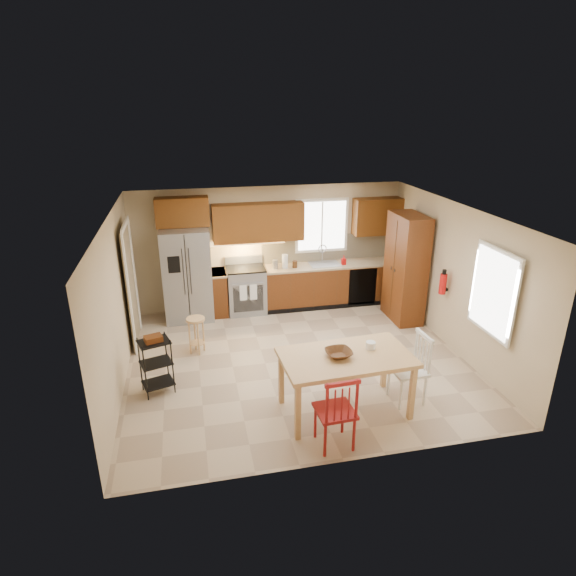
% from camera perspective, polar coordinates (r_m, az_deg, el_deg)
% --- Properties ---
extents(floor, '(5.50, 5.50, 0.00)m').
position_cam_1_polar(floor, '(8.16, 1.05, -8.52)').
color(floor, tan).
rests_on(floor, ground).
extents(ceiling, '(5.50, 5.00, 0.02)m').
position_cam_1_polar(ceiling, '(7.25, 1.18, 8.89)').
color(ceiling, silver).
rests_on(ceiling, ground).
extents(wall_back, '(5.50, 0.02, 2.50)m').
position_cam_1_polar(wall_back, '(9.94, -2.20, 4.86)').
color(wall_back, '#CCB793').
rests_on(wall_back, ground).
extents(wall_front, '(5.50, 0.02, 2.50)m').
position_cam_1_polar(wall_front, '(5.46, 7.21, -9.80)').
color(wall_front, '#CCB793').
rests_on(wall_front, ground).
extents(wall_left, '(0.02, 5.00, 2.50)m').
position_cam_1_polar(wall_left, '(7.52, -19.75, -1.94)').
color(wall_left, '#CCB793').
rests_on(wall_left, ground).
extents(wall_right, '(0.02, 5.00, 2.50)m').
position_cam_1_polar(wall_right, '(8.64, 19.16, 1.11)').
color(wall_right, '#CCB793').
rests_on(wall_right, ground).
extents(refrigerator, '(0.92, 0.75, 1.82)m').
position_cam_1_polar(refrigerator, '(9.55, -11.87, 1.58)').
color(refrigerator, gray).
rests_on(refrigerator, floor).
extents(range_stove, '(0.76, 0.63, 0.92)m').
position_cam_1_polar(range_stove, '(9.82, -4.98, -0.28)').
color(range_stove, gray).
rests_on(range_stove, floor).
extents(base_cabinet_narrow, '(0.30, 0.60, 0.90)m').
position_cam_1_polar(base_cabinet_narrow, '(9.79, -8.18, -0.55)').
color(base_cabinet_narrow, '#5B2C10').
rests_on(base_cabinet_narrow, floor).
extents(base_cabinet_run, '(2.92, 0.60, 0.90)m').
position_cam_1_polar(base_cabinet_run, '(10.21, 5.30, 0.50)').
color(base_cabinet_run, '#5B2C10').
rests_on(base_cabinet_run, floor).
extents(dishwasher, '(0.60, 0.02, 0.78)m').
position_cam_1_polar(dishwasher, '(10.13, 8.81, 0.17)').
color(dishwasher, black).
rests_on(dishwasher, floor).
extents(backsplash, '(2.92, 0.03, 0.55)m').
position_cam_1_polar(backsplash, '(10.24, 4.97, 4.85)').
color(backsplash, beige).
rests_on(backsplash, wall_back).
extents(upper_over_fridge, '(1.00, 0.35, 0.55)m').
position_cam_1_polar(upper_over_fridge, '(9.42, -12.44, 8.81)').
color(upper_over_fridge, '#643410').
rests_on(upper_over_fridge, wall_back).
extents(upper_left_block, '(1.80, 0.35, 0.75)m').
position_cam_1_polar(upper_left_block, '(9.58, -3.55, 7.78)').
color(upper_left_block, '#643410').
rests_on(upper_left_block, wall_back).
extents(upper_right_block, '(1.00, 0.35, 0.75)m').
position_cam_1_polar(upper_right_block, '(10.25, 10.54, 8.35)').
color(upper_right_block, '#643410').
rests_on(upper_right_block, wall_back).
extents(window_back, '(1.12, 0.04, 1.12)m').
position_cam_1_polar(window_back, '(10.05, 4.02, 7.39)').
color(window_back, white).
rests_on(window_back, wall_back).
extents(sink, '(0.62, 0.46, 0.16)m').
position_cam_1_polar(sink, '(10.02, 4.34, 2.61)').
color(sink, gray).
rests_on(sink, base_cabinet_run).
extents(undercab_glow, '(1.60, 0.30, 0.01)m').
position_cam_1_polar(undercab_glow, '(9.62, -5.25, 5.35)').
color(undercab_glow, '#FFBF66').
rests_on(undercab_glow, wall_back).
extents(soap_bottle, '(0.09, 0.09, 0.19)m').
position_cam_1_polar(soap_bottle, '(10.00, 6.62, 3.31)').
color(soap_bottle, '#BB0D0D').
rests_on(soap_bottle, base_cabinet_run).
extents(paper_towel, '(0.12, 0.12, 0.28)m').
position_cam_1_polar(paper_towel, '(9.72, -0.37, 3.20)').
color(paper_towel, white).
rests_on(paper_towel, base_cabinet_run).
extents(canister_steel, '(0.11, 0.11, 0.18)m').
position_cam_1_polar(canister_steel, '(9.69, -1.53, 2.84)').
color(canister_steel, gray).
rests_on(canister_steel, base_cabinet_run).
extents(canister_wood, '(0.10, 0.10, 0.14)m').
position_cam_1_polar(canister_wood, '(9.75, 0.82, 2.83)').
color(canister_wood, '#503115').
rests_on(canister_wood, base_cabinet_run).
extents(pantry, '(0.50, 0.95, 2.10)m').
position_cam_1_polar(pantry, '(9.54, 13.77, 2.29)').
color(pantry, '#5B2C10').
rests_on(pantry, floor).
extents(fire_extinguisher, '(0.12, 0.12, 0.36)m').
position_cam_1_polar(fire_extinguisher, '(8.75, 17.88, 0.47)').
color(fire_extinguisher, '#BB0D0D').
rests_on(fire_extinguisher, wall_right).
extents(window_right, '(0.04, 1.02, 1.32)m').
position_cam_1_polar(window_right, '(7.64, 23.20, -0.45)').
color(window_right, white).
rests_on(window_right, wall_right).
extents(doorway, '(0.04, 0.95, 2.10)m').
position_cam_1_polar(doorway, '(8.78, -18.15, 0.17)').
color(doorway, '#8C7A59').
rests_on(doorway, wall_left).
extents(dining_table, '(1.81, 1.08, 0.86)m').
position_cam_1_polar(dining_table, '(6.78, 6.77, -11.22)').
color(dining_table, tan).
rests_on(dining_table, floor).
extents(chair_red, '(0.51, 0.51, 1.03)m').
position_cam_1_polar(chair_red, '(6.12, 5.59, -14.12)').
color(chair_red, maroon).
rests_on(chair_red, floor).
extents(chair_white, '(0.51, 0.51, 1.03)m').
position_cam_1_polar(chair_white, '(7.11, 14.04, -9.29)').
color(chair_white, white).
rests_on(chair_white, floor).
extents(table_bowl, '(0.37, 0.37, 0.09)m').
position_cam_1_polar(table_bowl, '(6.52, 6.01, -8.09)').
color(table_bowl, '#503115').
rests_on(table_bowl, dining_table).
extents(table_jar, '(0.15, 0.15, 0.17)m').
position_cam_1_polar(table_jar, '(6.75, 9.76, -6.89)').
color(table_jar, white).
rests_on(table_jar, dining_table).
extents(bar_stool, '(0.33, 0.33, 0.65)m').
position_cam_1_polar(bar_stool, '(8.39, -10.78, -5.53)').
color(bar_stool, tan).
rests_on(bar_stool, floor).
extents(utility_cart, '(0.52, 0.45, 0.87)m').
position_cam_1_polar(utility_cart, '(7.39, -15.34, -8.87)').
color(utility_cart, black).
rests_on(utility_cart, floor).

